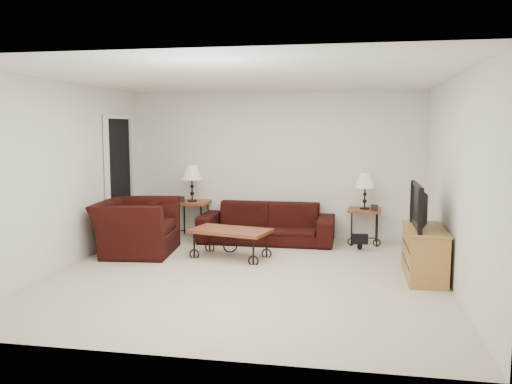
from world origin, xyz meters
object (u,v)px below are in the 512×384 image
tv_stand (424,253)px  lamp_right (365,191)px  side_table_left (192,219)px  armchair (137,227)px  coffee_table (230,244)px  side_table_right (364,226)px  lamp_left (192,183)px  television (424,206)px  sofa (267,223)px  backpack (360,234)px

tv_stand → lamp_right: bearing=110.3°
side_table_left → armchair: size_ratio=0.51×
coffee_table → side_table_right: bearing=34.3°
lamp_left → armchair: bearing=-110.6°
television → lamp_left: bearing=-117.9°
armchair → tv_stand: armchair is taller
side_table_left → coffee_table: side_table_left is taller
side_table_right → tv_stand: bearing=-69.7°
sofa → television: size_ratio=2.30×
side_table_left → armchair: (-0.48, -1.28, 0.09)m
coffee_table → side_table_left: bearing=126.6°
sofa → tv_stand: 2.87m
lamp_right → coffee_table: 2.43m
tv_stand → television: (-0.02, 0.00, 0.60)m
sofa → lamp_right: size_ratio=3.83×
side_table_left → coffee_table: bearing=-53.4°
coffee_table → tv_stand: (2.64, -0.59, 0.11)m
coffee_table → television: (2.62, -0.59, 0.71)m
side_table_left → lamp_right: size_ratio=1.09×
sofa → side_table_right: size_ratio=3.83×
coffee_table → armchair: bearing=178.5°
tv_stand → television: bearing=180.0°
coffee_table → television: bearing=-12.7°
television → backpack: bearing=-152.5°
side_table_left → tv_stand: 4.10m
coffee_table → armchair: size_ratio=0.91×
side_table_right → television: bearing=-70.2°
side_table_right → tv_stand: (0.71, -1.91, 0.03)m
sofa → side_table_left: bearing=172.3°
armchair → lamp_left: bearing=-26.5°
sofa → coffee_table: (-0.35, -1.14, -0.11)m
sofa → coffee_table: size_ratio=1.96×
television → side_table_right: bearing=-160.2°
lamp_right → tv_stand: bearing=-69.7°
backpack → armchair: bearing=-156.5°
television → lamp_right: bearing=-160.2°
backpack → coffee_table: bearing=-145.7°
side_table_left → backpack: size_ratio=1.30×
lamp_left → coffee_table: bearing=-53.4°
sofa → tv_stand: (2.29, -1.73, -0.00)m
coffee_table → lamp_right: bearing=34.3°
armchair → backpack: bearing=-82.1°
sofa → side_table_right: 1.60m
side_table_right → tv_stand: 2.04m
lamp_right → coffee_table: bearing=-145.7°
side_table_left → lamp_left: 0.63m
lamp_left → coffee_table: size_ratio=0.56×
tv_stand → side_table_right: bearing=110.3°
side_table_left → television: television is taller
sofa → armchair: 2.12m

